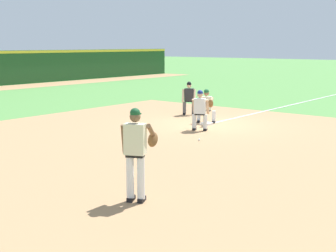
{
  "coord_description": "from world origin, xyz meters",
  "views": [
    {
      "loc": [
        -14.7,
        -9.98,
        3.05
      ],
      "look_at": [
        -5.79,
        -2.78,
        1.05
      ],
      "focal_mm": 50.0,
      "sensor_mm": 36.0,
      "label": 1
    }
  ],
  "objects_px": {
    "first_base_bag": "(206,124)",
    "umpire": "(189,97)",
    "baseball": "(199,140)",
    "baserunner": "(200,109)",
    "pitcher": "(137,149)",
    "first_baseman": "(207,105)"
  },
  "relations": [
    {
      "from": "first_baseman",
      "to": "pitcher",
      "type": "bearing_deg",
      "value": -153.88
    },
    {
      "from": "baseball",
      "to": "baserunner",
      "type": "relative_size",
      "value": 0.05
    },
    {
      "from": "pitcher",
      "to": "first_baseman",
      "type": "bearing_deg",
      "value": 26.12
    },
    {
      "from": "umpire",
      "to": "baserunner",
      "type": "bearing_deg",
      "value": -137.77
    },
    {
      "from": "first_base_bag",
      "to": "baseball",
      "type": "distance_m",
      "value": 3.08
    },
    {
      "from": "first_base_bag",
      "to": "baserunner",
      "type": "bearing_deg",
      "value": -156.72
    },
    {
      "from": "baserunner",
      "to": "umpire",
      "type": "xyz_separation_m",
      "value": [
        2.83,
        2.57,
        0.0
      ]
    },
    {
      "from": "first_base_bag",
      "to": "umpire",
      "type": "bearing_deg",
      "value": 50.96
    },
    {
      "from": "first_base_bag",
      "to": "pitcher",
      "type": "distance_m",
      "value": 9.19
    },
    {
      "from": "first_base_bag",
      "to": "umpire",
      "type": "height_order",
      "value": "umpire"
    },
    {
      "from": "first_base_bag",
      "to": "baseball",
      "type": "bearing_deg",
      "value": -149.9
    },
    {
      "from": "baserunner",
      "to": "umpire",
      "type": "height_order",
      "value": "same"
    },
    {
      "from": "first_base_bag",
      "to": "baseball",
      "type": "relative_size",
      "value": 5.14
    },
    {
      "from": "first_base_bag",
      "to": "pitcher",
      "type": "xyz_separation_m",
      "value": [
        -8.22,
        -3.97,
        1.01
      ]
    },
    {
      "from": "pitcher",
      "to": "first_base_bag",
      "type": "bearing_deg",
      "value": 25.75
    },
    {
      "from": "first_baseman",
      "to": "umpire",
      "type": "distance_m",
      "value": 2.27
    },
    {
      "from": "umpire",
      "to": "pitcher",
      "type": "bearing_deg",
      "value": -148.62
    },
    {
      "from": "first_base_bag",
      "to": "umpire",
      "type": "xyz_separation_m",
      "value": [
        1.68,
        2.07,
        0.75
      ]
    },
    {
      "from": "baserunner",
      "to": "pitcher",
      "type": "bearing_deg",
      "value": -153.86
    },
    {
      "from": "baseball",
      "to": "umpire",
      "type": "distance_m",
      "value": 5.71
    },
    {
      "from": "pitcher",
      "to": "baserunner",
      "type": "distance_m",
      "value": 7.89
    },
    {
      "from": "first_base_bag",
      "to": "baseball",
      "type": "xyz_separation_m",
      "value": [
        -2.66,
        -1.54,
        -0.01
      ]
    }
  ]
}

